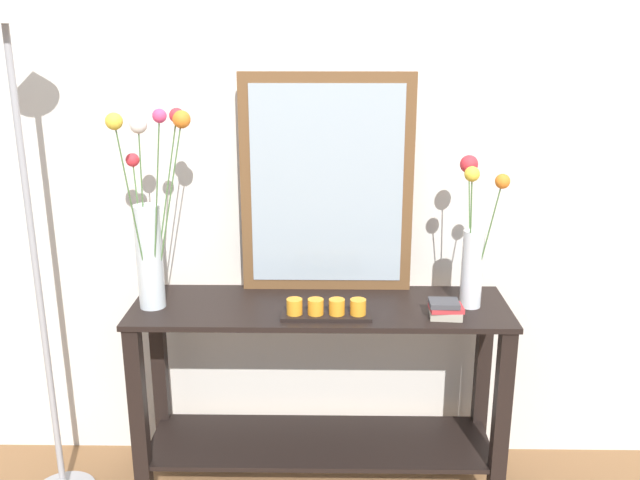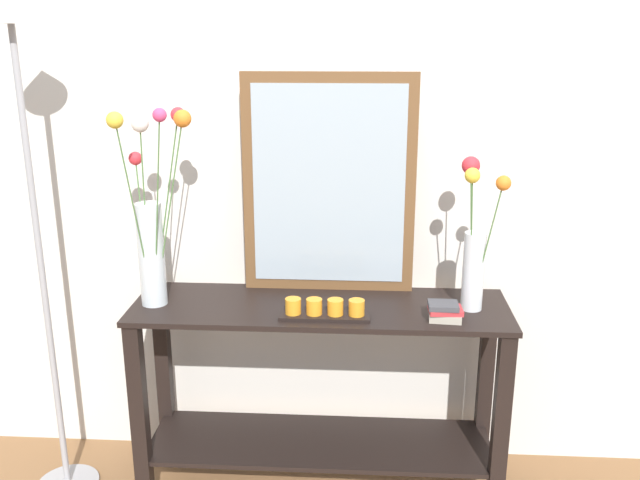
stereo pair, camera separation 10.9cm
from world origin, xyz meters
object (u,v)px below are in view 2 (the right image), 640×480
(tall_vase_left, at_px, (152,227))
(floor_lamp, at_px, (30,177))
(console_table, at_px, (320,380))
(book_stack, at_px, (445,312))
(candle_tray, at_px, (325,310))
(mirror_leaning, at_px, (329,185))
(vase_right, at_px, (475,248))

(tall_vase_left, xyz_separation_m, floor_lamp, (-0.41, -0.02, 0.18))
(console_table, relative_size, book_stack, 11.55)
(console_table, relative_size, floor_lamp, 0.74)
(console_table, relative_size, candle_tray, 4.33)
(candle_tray, relative_size, floor_lamp, 0.17)
(console_table, bearing_deg, tall_vase_left, -176.98)
(candle_tray, bearing_deg, mirror_leaning, 90.14)
(tall_vase_left, relative_size, candle_tray, 2.28)
(mirror_leaning, relative_size, tall_vase_left, 1.14)
(console_table, distance_m, mirror_leaning, 0.74)
(book_stack, relative_size, floor_lamp, 0.06)
(mirror_leaning, distance_m, candle_tray, 0.48)
(tall_vase_left, height_order, book_stack, tall_vase_left)
(floor_lamp, bearing_deg, book_stack, -2.33)
(floor_lamp, bearing_deg, tall_vase_left, 2.43)
(book_stack, distance_m, floor_lamp, 1.52)
(mirror_leaning, distance_m, vase_right, 0.58)
(tall_vase_left, bearing_deg, book_stack, -4.22)
(mirror_leaning, height_order, tall_vase_left, mirror_leaning)
(mirror_leaning, relative_size, candle_tray, 2.59)
(vase_right, bearing_deg, book_stack, -134.01)
(tall_vase_left, bearing_deg, mirror_leaning, 18.13)
(console_table, height_order, vase_right, vase_right)
(vase_right, relative_size, floor_lamp, 0.29)
(book_stack, height_order, floor_lamp, floor_lamp)
(vase_right, bearing_deg, floor_lamp, -178.14)
(mirror_leaning, xyz_separation_m, book_stack, (0.42, -0.28, -0.38))
(console_table, bearing_deg, mirror_leaning, 82.42)
(vase_right, height_order, book_stack, vase_right)
(tall_vase_left, bearing_deg, console_table, 3.02)
(mirror_leaning, distance_m, tall_vase_left, 0.66)
(console_table, xyz_separation_m, candle_tray, (0.02, -0.11, 0.33))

